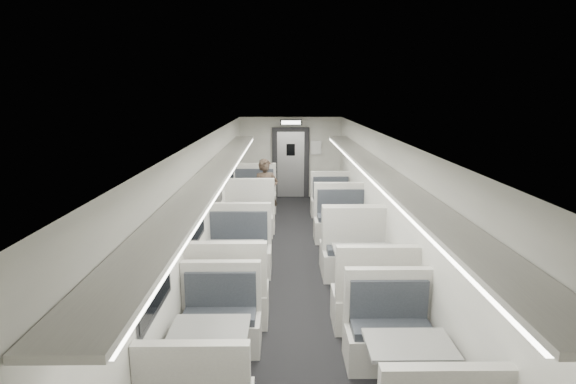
{
  "coord_description": "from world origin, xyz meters",
  "views": [
    {
      "loc": [
        -0.23,
        -7.32,
        3.1
      ],
      "look_at": [
        -0.13,
        1.19,
        1.21
      ],
      "focal_mm": 28.0,
      "sensor_mm": 36.0,
      "label": 1
    }
  ],
  "objects_px": {
    "booth_right_b": "(346,234)",
    "passenger": "(266,193)",
    "booth_right_a": "(334,209)",
    "vestibule_door": "(291,163)",
    "booth_right_c": "(364,273)",
    "exit_sign": "(291,122)",
    "booth_left_a": "(252,204)",
    "booth_left_d": "(211,356)",
    "booth_left_c": "(234,270)",
    "booth_right_d": "(408,375)",
    "booth_left_b": "(245,229)"
  },
  "relations": [
    {
      "from": "booth_right_b",
      "to": "passenger",
      "type": "relative_size",
      "value": 1.42
    },
    {
      "from": "booth_right_a",
      "to": "vestibule_door",
      "type": "distance_m",
      "value": 3.06
    },
    {
      "from": "booth_right_c",
      "to": "exit_sign",
      "type": "height_order",
      "value": "exit_sign"
    },
    {
      "from": "passenger",
      "to": "vestibule_door",
      "type": "bearing_deg",
      "value": 62.37
    },
    {
      "from": "booth_left_a",
      "to": "booth_left_d",
      "type": "relative_size",
      "value": 1.18
    },
    {
      "from": "booth_right_b",
      "to": "booth_right_c",
      "type": "relative_size",
      "value": 1.0
    },
    {
      "from": "booth_left_c",
      "to": "booth_left_d",
      "type": "xyz_separation_m",
      "value": [
        0.0,
        -2.25,
        -0.05
      ]
    },
    {
      "from": "booth_left_d",
      "to": "booth_right_b",
      "type": "xyz_separation_m",
      "value": [
        2.0,
        4.04,
        0.05
      ]
    },
    {
      "from": "vestibule_door",
      "to": "booth_left_c",
      "type": "bearing_deg",
      "value": -98.49
    },
    {
      "from": "booth_left_d",
      "to": "booth_right_b",
      "type": "relative_size",
      "value": 0.88
    },
    {
      "from": "booth_left_a",
      "to": "exit_sign",
      "type": "distance_m",
      "value": 2.92
    },
    {
      "from": "booth_right_a",
      "to": "exit_sign",
      "type": "distance_m",
      "value": 3.17
    },
    {
      "from": "booth_right_d",
      "to": "exit_sign",
      "type": "relative_size",
      "value": 3.34
    },
    {
      "from": "booth_left_c",
      "to": "booth_right_a",
      "type": "height_order",
      "value": "booth_left_c"
    },
    {
      "from": "booth_left_d",
      "to": "booth_right_a",
      "type": "xyz_separation_m",
      "value": [
        2.0,
        6.14,
        0.01
      ]
    },
    {
      "from": "booth_left_c",
      "to": "vestibule_door",
      "type": "xyz_separation_m",
      "value": [
        1.0,
        6.7,
        0.63
      ]
    },
    {
      "from": "vestibule_door",
      "to": "exit_sign",
      "type": "bearing_deg",
      "value": -90.0
    },
    {
      "from": "booth_right_d",
      "to": "booth_right_c",
      "type": "bearing_deg",
      "value": 90.0
    },
    {
      "from": "booth_right_c",
      "to": "booth_left_b",
      "type": "bearing_deg",
      "value": 130.26
    },
    {
      "from": "booth_left_c",
      "to": "passenger",
      "type": "height_order",
      "value": "passenger"
    },
    {
      "from": "booth_left_a",
      "to": "vestibule_door",
      "type": "height_order",
      "value": "vestibule_door"
    },
    {
      "from": "booth_right_a",
      "to": "vestibule_door",
      "type": "bearing_deg",
      "value": 109.54
    },
    {
      "from": "booth_right_c",
      "to": "passenger",
      "type": "distance_m",
      "value": 4.18
    },
    {
      "from": "passenger",
      "to": "exit_sign",
      "type": "relative_size",
      "value": 2.6
    },
    {
      "from": "booth_left_d",
      "to": "passenger",
      "type": "bearing_deg",
      "value": 86.42
    },
    {
      "from": "booth_left_b",
      "to": "exit_sign",
      "type": "xyz_separation_m",
      "value": [
        1.0,
        4.01,
        1.88
      ]
    },
    {
      "from": "booth_left_d",
      "to": "booth_right_a",
      "type": "bearing_deg",
      "value": 71.95
    },
    {
      "from": "booth_left_a",
      "to": "booth_right_d",
      "type": "bearing_deg",
      "value": -73.65
    },
    {
      "from": "booth_left_b",
      "to": "booth_right_d",
      "type": "height_order",
      "value": "booth_left_b"
    },
    {
      "from": "booth_left_c",
      "to": "booth_right_d",
      "type": "relative_size",
      "value": 1.1
    },
    {
      "from": "booth_right_b",
      "to": "exit_sign",
      "type": "xyz_separation_m",
      "value": [
        -1.0,
        4.43,
        1.87
      ]
    },
    {
      "from": "exit_sign",
      "to": "booth_right_a",
      "type": "bearing_deg",
      "value": -66.76
    },
    {
      "from": "booth_left_d",
      "to": "booth_right_b",
      "type": "distance_m",
      "value": 4.51
    },
    {
      "from": "booth_right_a",
      "to": "booth_right_c",
      "type": "height_order",
      "value": "booth_right_c"
    },
    {
      "from": "booth_right_b",
      "to": "booth_right_d",
      "type": "relative_size",
      "value": 1.1
    },
    {
      "from": "booth_right_d",
      "to": "exit_sign",
      "type": "distance_m",
      "value": 9.1
    },
    {
      "from": "booth_left_c",
      "to": "passenger",
      "type": "distance_m",
      "value": 3.71
    },
    {
      "from": "booth_right_b",
      "to": "vestibule_door",
      "type": "distance_m",
      "value": 5.05
    },
    {
      "from": "booth_left_b",
      "to": "booth_right_a",
      "type": "height_order",
      "value": "booth_left_b"
    },
    {
      "from": "vestibule_door",
      "to": "exit_sign",
      "type": "relative_size",
      "value": 3.39
    },
    {
      "from": "booth_right_a",
      "to": "booth_right_c",
      "type": "bearing_deg",
      "value": -90.0
    },
    {
      "from": "booth_left_d",
      "to": "exit_sign",
      "type": "bearing_deg",
      "value": 83.26
    },
    {
      "from": "booth_left_c",
      "to": "booth_right_d",
      "type": "xyz_separation_m",
      "value": [
        2.0,
        -2.63,
        -0.04
      ]
    },
    {
      "from": "passenger",
      "to": "booth_right_c",
      "type": "bearing_deg",
      "value": -82.81
    },
    {
      "from": "booth_left_a",
      "to": "vestibule_door",
      "type": "bearing_deg",
      "value": 68.26
    },
    {
      "from": "booth_left_a",
      "to": "exit_sign",
      "type": "xyz_separation_m",
      "value": [
        1.0,
        2.02,
        1.86
      ]
    },
    {
      "from": "booth_right_b",
      "to": "passenger",
      "type": "distance_m",
      "value": 2.52
    },
    {
      "from": "booth_left_b",
      "to": "booth_right_a",
      "type": "xyz_separation_m",
      "value": [
        2.0,
        1.68,
        -0.02
      ]
    },
    {
      "from": "booth_left_b",
      "to": "booth_left_d",
      "type": "height_order",
      "value": "booth_left_b"
    },
    {
      "from": "booth_right_b",
      "to": "booth_left_b",
      "type": "bearing_deg",
      "value": 168.23
    }
  ]
}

